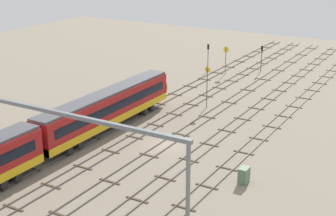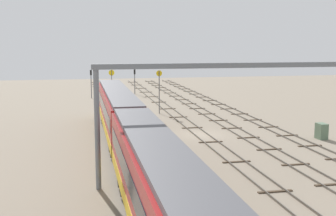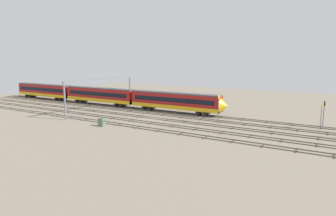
{
  "view_description": "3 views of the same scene",
  "coord_description": "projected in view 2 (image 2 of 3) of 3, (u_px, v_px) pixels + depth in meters",
  "views": [
    {
      "loc": [
        -46.77,
        -27.66,
        22.96
      ],
      "look_at": [
        3.73,
        1.88,
        3.1
      ],
      "focal_mm": 54.07,
      "sensor_mm": 36.0,
      "label": 1
    },
    {
      "loc": [
        -43.53,
        12.26,
        9.76
      ],
      "look_at": [
        5.03,
        2.55,
        2.2
      ],
      "focal_mm": 46.22,
      "sensor_mm": 36.0,
      "label": 2
    },
    {
      "loc": [
        34.49,
        -51.86,
        12.77
      ],
      "look_at": [
        1.79,
        3.54,
        1.97
      ],
      "focal_mm": 30.52,
      "sensor_mm": 36.0,
      "label": 3
    }
  ],
  "objects": [
    {
      "name": "track_with_train",
      "position": [
        118.0,
        138.0,
        44.34
      ],
      "size": [
        130.94,
        2.4,
        0.16
      ],
      "color": "#59544C",
      "rests_on": "ground"
    },
    {
      "name": "overhead_gantry",
      "position": [
        258.0,
        89.0,
        30.21
      ],
      "size": [
        0.4,
        23.02,
        8.36
      ],
      "color": "slate",
      "rests_on": "ground"
    },
    {
      "name": "relay_cabinet",
      "position": [
        321.0,
        131.0,
        43.89
      ],
      "size": [
        1.26,
        0.85,
        1.61
      ],
      "color": "#597259",
      "rests_on": "ground"
    },
    {
      "name": "track_second_near",
      "position": [
        240.0,
        132.0,
        46.89
      ],
      "size": [
        130.94,
        2.4,
        0.16
      ],
      "color": "#59544C",
      "rests_on": "ground"
    },
    {
      "name": "speed_sign_mid_trackside",
      "position": [
        112.0,
        79.0,
        75.78
      ],
      "size": [
        0.14,
        1.01,
        4.96
      ],
      "color": "#4C4C51",
      "rests_on": "ground"
    },
    {
      "name": "track_second_far",
      "position": [
        160.0,
        136.0,
        45.19
      ],
      "size": [
        130.94,
        2.4,
        0.16
      ],
      "color": "#59544C",
      "rests_on": "ground"
    },
    {
      "name": "track_middle",
      "position": [
        201.0,
        134.0,
        46.04
      ],
      "size": [
        130.94,
        2.4,
        0.16
      ],
      "color": "#59544C",
      "rests_on": "ground"
    },
    {
      "name": "ground_plane",
      "position": [
        201.0,
        135.0,
        46.05
      ],
      "size": [
        146.94,
        146.94,
        0.0
      ],
      "primitive_type": "plane",
      "color": "gray"
    },
    {
      "name": "track_near_foreground",
      "position": [
        277.0,
        131.0,
        47.74
      ],
      "size": [
        130.94,
        2.4,
        0.16
      ],
      "color": "#59544C",
      "rests_on": "ground"
    },
    {
      "name": "signal_light_trackside_departure",
      "position": [
        135.0,
        78.0,
        81.68
      ],
      "size": [
        0.31,
        0.32,
        4.67
      ],
      "color": "#4C4C51",
      "rests_on": "ground"
    },
    {
      "name": "signal_light_trackside_approach",
      "position": [
        91.0,
        80.0,
        75.37
      ],
      "size": [
        0.31,
        0.32,
        4.96
      ],
      "color": "#4C4C51",
      "rests_on": "ground"
    },
    {
      "name": "train",
      "position": [
        158.0,
        190.0,
        21.01
      ],
      "size": [
        75.2,
        3.24,
        4.8
      ],
      "color": "maroon",
      "rests_on": "ground"
    },
    {
      "name": "speed_sign_near_foreground",
      "position": [
        159.0,
        87.0,
        59.21
      ],
      "size": [
        0.14,
        0.81,
        5.95
      ],
      "color": "#4C4C51",
      "rests_on": "ground"
    }
  ]
}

